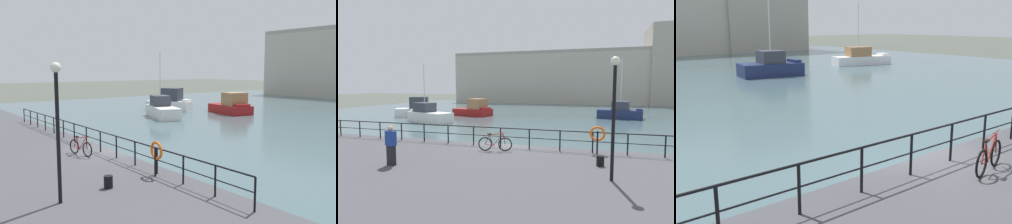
{
  "view_description": "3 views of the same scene",
  "coord_description": "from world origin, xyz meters",
  "views": [
    {
      "loc": [
        16.44,
        -8.99,
        4.99
      ],
      "look_at": [
        0.05,
        3.58,
        2.54
      ],
      "focal_mm": 38.74,
      "sensor_mm": 36.0,
      "label": 1
    },
    {
      "loc": [
        5.18,
        -15.68,
        4.19
      ],
      "look_at": [
        -1.28,
        4.44,
        2.27
      ],
      "focal_mm": 30.79,
      "sensor_mm": 36.0,
      "label": 2
    },
    {
      "loc": [
        -8.6,
        -6.79,
        4.51
      ],
      "look_at": [
        -0.87,
        2.76,
        1.71
      ],
      "focal_mm": 41.49,
      "sensor_mm": 36.0,
      "label": 3
    }
  ],
  "objects": [
    {
      "name": "moored_green_narrowboat",
      "position": [
        7.92,
        23.84,
        0.85
      ],
      "size": [
        5.71,
        3.49,
        7.64
      ],
      "rotation": [
        0.0,
        0.0,
        -0.15
      ],
      "color": "navy",
      "rests_on": "water_basin"
    },
    {
      "name": "ground_plane",
      "position": [
        0.0,
        0.0,
        0.0
      ],
      "size": [
        240.0,
        240.0,
        0.0
      ],
      "primitive_type": "plane",
      "color": "#4C5147"
    },
    {
      "name": "moored_small_launch",
      "position": [
        -13.56,
        13.25,
        0.85
      ],
      "size": [
        6.16,
        4.03,
        6.75
      ],
      "rotation": [
        0.0,
        0.0,
        2.79
      ],
      "color": "white",
      "rests_on": "water_basin"
    },
    {
      "name": "moored_blue_motorboat",
      "position": [
        -18.35,
        18.02,
        1.03
      ],
      "size": [
        5.8,
        4.4,
        2.7
      ],
      "rotation": [
        0.0,
        0.0,
        0.48
      ],
      "color": "white",
      "rests_on": "water_basin"
    },
    {
      "name": "quay_promenade",
      "position": [
        0.0,
        -6.5,
        0.41
      ],
      "size": [
        56.0,
        13.0,
        0.82
      ],
      "primitive_type": "cube",
      "color": "#47474C",
      "rests_on": "ground_plane"
    },
    {
      "name": "parked_bicycle",
      "position": [
        0.14,
        -1.85,
        1.21
      ],
      "size": [
        1.74,
        0.43,
        0.98
      ],
      "rotation": [
        0.0,
        0.0,
        0.21
      ],
      "color": "black",
      "rests_on": "quay_promenade"
    },
    {
      "name": "mooring_bollard",
      "position": [
        5.33,
        -3.13,
        1.04
      ],
      "size": [
        0.32,
        0.32,
        0.44
      ],
      "primitive_type": "cylinder",
      "color": "black",
      "rests_on": "quay_promenade"
    },
    {
      "name": "moored_white_yacht",
      "position": [
        -11.45,
        21.45,
        0.89
      ],
      "size": [
        5.67,
        3.62,
        2.4
      ],
      "rotation": [
        0.0,
        0.0,
        -0.21
      ],
      "color": "maroon",
      "rests_on": "water_basin"
    },
    {
      "name": "standing_person",
      "position": [
        -3.17,
        -5.71,
        1.68
      ],
      "size": [
        0.51,
        0.4,
        1.69
      ],
      "rotation": [
        0.0,
        0.0,
        1.25
      ],
      "color": "black",
      "rests_on": "quay_promenade"
    },
    {
      "name": "quay_lamp_post",
      "position": [
        5.7,
        -5.01,
        3.64
      ],
      "size": [
        0.32,
        0.32,
        4.38
      ],
      "color": "black",
      "rests_on": "quay_promenade"
    },
    {
      "name": "water_basin",
      "position": [
        0.0,
        30.2,
        0.01
      ],
      "size": [
        80.0,
        60.0,
        0.01
      ],
      "primitive_type": "cube",
      "color": "#476066",
      "rests_on": "ground_plane"
    },
    {
      "name": "harbor_building",
      "position": [
        6.23,
        55.84,
        6.58
      ],
      "size": [
        58.9,
        12.07,
        17.07
      ],
      "color": "#B2AD9E",
      "rests_on": "ground_plane"
    },
    {
      "name": "life_ring_stand",
      "position": [
        5.19,
        -0.94,
        1.8
      ],
      "size": [
        0.75,
        0.16,
        1.4
      ],
      "color": "black",
      "rests_on": "quay_promenade"
    },
    {
      "name": "quay_railing",
      "position": [
        -1.57,
        -0.75,
        1.56
      ],
      "size": [
        22.96,
        0.07,
        1.08
      ],
      "color": "black",
      "rests_on": "quay_promenade"
    }
  ]
}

